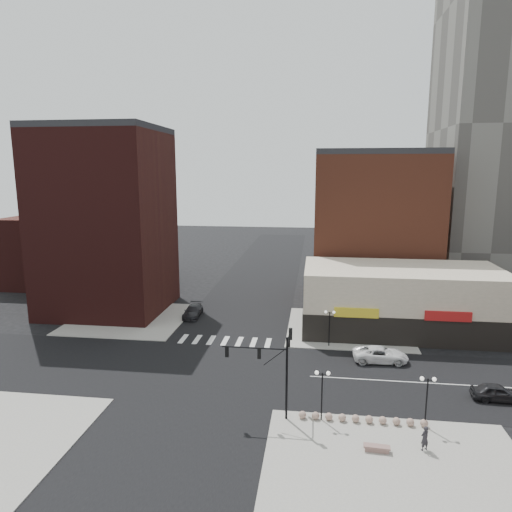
{
  "coord_description": "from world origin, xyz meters",
  "views": [
    {
      "loc": [
        10.2,
        -41.94,
        19.75
      ],
      "look_at": [
        4.06,
        4.53,
        11.0
      ],
      "focal_mm": 32.0,
      "sensor_mm": 36.0,
      "label": 1
    }
  ],
  "objects_px": {
    "dark_sedan_east": "(497,392)",
    "dark_sedan_north": "(193,311)",
    "stone_bench": "(377,448)",
    "traffic_signal": "(275,359)",
    "street_lamp_se_b": "(427,389)",
    "white_suv": "(380,354)",
    "street_lamp_ne": "(330,319)",
    "pedestrian": "(425,438)",
    "street_lamp_se_a": "(322,383)"
  },
  "relations": [
    {
      "from": "street_lamp_se_a",
      "to": "stone_bench",
      "type": "bearing_deg",
      "value": -43.87
    },
    {
      "from": "street_lamp_se_a",
      "to": "street_lamp_ne",
      "type": "xyz_separation_m",
      "value": [
        1.0,
        16.0,
        0.0
      ]
    },
    {
      "from": "white_suv",
      "to": "pedestrian",
      "type": "distance_m",
      "value": 15.71
    },
    {
      "from": "street_lamp_ne",
      "to": "dark_sedan_east",
      "type": "distance_m",
      "value": 17.97
    },
    {
      "from": "street_lamp_ne",
      "to": "white_suv",
      "type": "relative_size",
      "value": 0.73
    },
    {
      "from": "dark_sedan_east",
      "to": "pedestrian",
      "type": "relative_size",
      "value": 2.35
    },
    {
      "from": "street_lamp_se_b",
      "to": "street_lamp_ne",
      "type": "bearing_deg",
      "value": 113.63
    },
    {
      "from": "street_lamp_ne",
      "to": "dark_sedan_east",
      "type": "xyz_separation_m",
      "value": [
        14.27,
        -10.61,
        -2.56
      ]
    },
    {
      "from": "white_suv",
      "to": "street_lamp_se_b",
      "type": "bearing_deg",
      "value": -174.77
    },
    {
      "from": "street_lamp_ne",
      "to": "pedestrian",
      "type": "relative_size",
      "value": 2.26
    },
    {
      "from": "street_lamp_se_a",
      "to": "dark_sedan_north",
      "type": "relative_size",
      "value": 0.79
    },
    {
      "from": "street_lamp_ne",
      "to": "white_suv",
      "type": "bearing_deg",
      "value": -33.35
    },
    {
      "from": "traffic_signal",
      "to": "pedestrian",
      "type": "bearing_deg",
      "value": -16.7
    },
    {
      "from": "street_lamp_se_a",
      "to": "pedestrian",
      "type": "height_order",
      "value": "street_lamp_se_a"
    },
    {
      "from": "stone_bench",
      "to": "street_lamp_ne",
      "type": "bearing_deg",
      "value": 102.43
    },
    {
      "from": "dark_sedan_east",
      "to": "dark_sedan_north",
      "type": "distance_m",
      "value": 37.83
    },
    {
      "from": "dark_sedan_north",
      "to": "stone_bench",
      "type": "distance_m",
      "value": 35.4
    },
    {
      "from": "dark_sedan_north",
      "to": "pedestrian",
      "type": "relative_size",
      "value": 2.85
    },
    {
      "from": "traffic_signal",
      "to": "pedestrian",
      "type": "distance_m",
      "value": 12.15
    },
    {
      "from": "street_lamp_se_b",
      "to": "street_lamp_se_a",
      "type": "bearing_deg",
      "value": 180.0
    },
    {
      "from": "street_lamp_se_a",
      "to": "pedestrian",
      "type": "relative_size",
      "value": 2.26
    },
    {
      "from": "street_lamp_ne",
      "to": "stone_bench",
      "type": "distance_m",
      "value": 20.15
    },
    {
      "from": "street_lamp_ne",
      "to": "white_suv",
      "type": "distance_m",
      "value": 6.77
    },
    {
      "from": "street_lamp_se_b",
      "to": "pedestrian",
      "type": "relative_size",
      "value": 2.26
    },
    {
      "from": "street_lamp_se_b",
      "to": "white_suv",
      "type": "bearing_deg",
      "value": 97.9
    },
    {
      "from": "dark_sedan_east",
      "to": "stone_bench",
      "type": "height_order",
      "value": "dark_sedan_east"
    },
    {
      "from": "dark_sedan_north",
      "to": "stone_bench",
      "type": "bearing_deg",
      "value": -55.54
    },
    {
      "from": "white_suv",
      "to": "dark_sedan_north",
      "type": "height_order",
      "value": "white_suv"
    },
    {
      "from": "dark_sedan_north",
      "to": "pedestrian",
      "type": "bearing_deg",
      "value": -50.82
    },
    {
      "from": "street_lamp_se_b",
      "to": "traffic_signal",
      "type": "bearing_deg",
      "value": 179.18
    },
    {
      "from": "white_suv",
      "to": "stone_bench",
      "type": "bearing_deg",
      "value": 169.01
    },
    {
      "from": "dark_sedan_north",
      "to": "pedestrian",
      "type": "xyz_separation_m",
      "value": [
        24.55,
        -27.77,
        0.28
      ]
    },
    {
      "from": "pedestrian",
      "to": "street_lamp_se_b",
      "type": "bearing_deg",
      "value": -135.3
    },
    {
      "from": "street_lamp_se_b",
      "to": "street_lamp_ne",
      "type": "relative_size",
      "value": 1.0
    },
    {
      "from": "street_lamp_se_a",
      "to": "dark_sedan_east",
      "type": "relative_size",
      "value": 0.96
    },
    {
      "from": "pedestrian",
      "to": "street_lamp_ne",
      "type": "bearing_deg",
      "value": -103.75
    },
    {
      "from": "street_lamp_se_a",
      "to": "dark_sedan_north",
      "type": "bearing_deg",
      "value": 125.07
    },
    {
      "from": "dark_sedan_north",
      "to": "dark_sedan_east",
      "type": "bearing_deg",
      "value": -32.87
    },
    {
      "from": "white_suv",
      "to": "street_lamp_se_a",
      "type": "bearing_deg",
      "value": 150.8
    },
    {
      "from": "dark_sedan_east",
      "to": "dark_sedan_north",
      "type": "xyz_separation_m",
      "value": [
        -32.57,
        19.25,
        0.03
      ]
    },
    {
      "from": "street_lamp_se_b",
      "to": "street_lamp_ne",
      "type": "xyz_separation_m",
      "value": [
        -7.0,
        16.0,
        0.0
      ]
    },
    {
      "from": "street_lamp_se_a",
      "to": "dark_sedan_east",
      "type": "height_order",
      "value": "street_lamp_se_a"
    },
    {
      "from": "white_suv",
      "to": "pedestrian",
      "type": "bearing_deg",
      "value": -179.05
    },
    {
      "from": "traffic_signal",
      "to": "street_lamp_se_b",
      "type": "xyz_separation_m",
      "value": [
        11.76,
        -0.17,
        -1.67
      ]
    },
    {
      "from": "street_lamp_ne",
      "to": "street_lamp_se_b",
      "type": "bearing_deg",
      "value": -66.37
    },
    {
      "from": "dark_sedan_east",
      "to": "stone_bench",
      "type": "distance_m",
      "value": 14.6
    },
    {
      "from": "traffic_signal",
      "to": "white_suv",
      "type": "bearing_deg",
      "value": 50.98
    },
    {
      "from": "traffic_signal",
      "to": "dark_sedan_east",
      "type": "relative_size",
      "value": 1.8
    },
    {
      "from": "street_lamp_se_b",
      "to": "street_lamp_ne",
      "type": "distance_m",
      "value": 17.46
    },
    {
      "from": "traffic_signal",
      "to": "stone_bench",
      "type": "relative_size",
      "value": 4.1
    }
  ]
}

